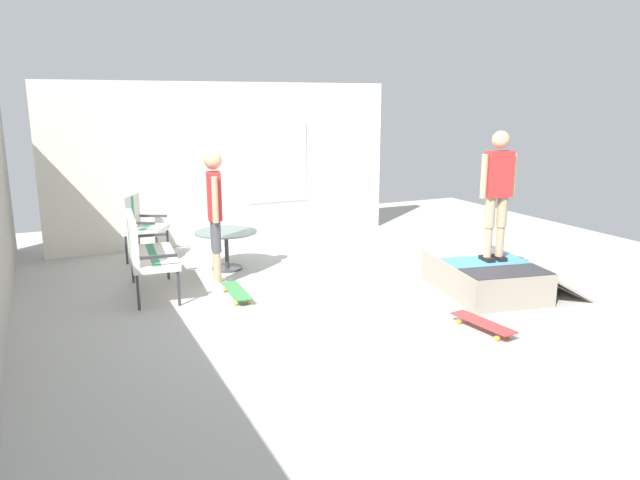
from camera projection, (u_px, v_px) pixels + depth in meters
name	position (u px, v px, depth m)	size (l,w,h in m)	color
ground_plane	(355.00, 303.00, 7.52)	(12.00, 12.00, 0.10)	#B2B2AD
house_facade	(227.00, 163.00, 10.35)	(0.23, 6.00, 2.73)	white
skate_ramp	(486.00, 276.00, 7.76)	(1.78, 1.87, 0.42)	gray
patio_bench	(143.00, 248.00, 7.55)	(1.29, 0.65, 1.02)	#38383D
patio_chair_near_house	(139.00, 221.00, 9.23)	(0.81, 0.78, 1.02)	#38383D
patio_table	(226.00, 242.00, 8.75)	(0.90, 0.90, 0.57)	#38383D
person_watching	(215.00, 207.00, 7.88)	(0.47, 0.29, 1.79)	silver
person_skater	(498.00, 187.00, 7.50)	(0.28, 0.47, 1.64)	black
skateboard_by_bench	(236.00, 291.00, 7.55)	(0.81, 0.23, 0.10)	#3F8C4C
skateboard_spare	(483.00, 323.00, 6.47)	(0.82, 0.28, 0.10)	#B23838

